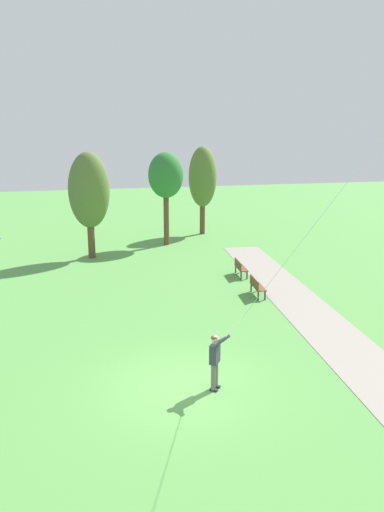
{
  "coord_description": "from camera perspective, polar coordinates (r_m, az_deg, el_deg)",
  "views": [
    {
      "loc": [
        -3.61,
        -13.36,
        7.42
      ],
      "look_at": [
        0.37,
        0.8,
        3.88
      ],
      "focal_mm": 34.89,
      "sensor_mm": 36.0,
      "label": 1
    }
  ],
  "objects": [
    {
      "name": "person_kite_flyer",
      "position": [
        15.07,
        2.71,
        -11.5
      ],
      "size": [
        0.61,
        0.57,
        1.83
      ],
      "color": "#232328",
      "rests_on": "ground"
    },
    {
      "name": "park_bench_near_walkway",
      "position": [
        23.95,
        7.41,
        -3.36
      ],
      "size": [
        0.65,
        1.55,
        0.88
      ],
      "color": "brown",
      "rests_on": "ground"
    },
    {
      "name": "tree_treeline_center",
      "position": [
        34.46,
        -3.02,
        9.11
      ],
      "size": [
        2.41,
        2.47,
        6.42
      ],
      "color": "brown",
      "rests_on": "ground"
    },
    {
      "name": "park_bench_far_walkway",
      "position": [
        27.21,
        5.53,
        -1.25
      ],
      "size": [
        0.65,
        1.55,
        0.88
      ],
      "color": "brown",
      "rests_on": "ground"
    },
    {
      "name": "ground_plane",
      "position": [
        15.7,
        -0.51,
        -14.68
      ],
      "size": [
        120.0,
        120.0,
        0.0
      ],
      "primitive_type": "plane",
      "color": "#569947"
    },
    {
      "name": "tree_horizon_far",
      "position": [
        31.24,
        -11.72,
        7.28
      ],
      "size": [
        2.51,
        2.02,
        6.56
      ],
      "color": "brown",
      "rests_on": "ground"
    },
    {
      "name": "walkway_path",
      "position": [
        19.77,
        16.28,
        -9.07
      ],
      "size": [
        6.88,
        32.02,
        0.02
      ],
      "primitive_type": "cube",
      "rotation": [
        0.0,
        0.0,
        -0.14
      ],
      "color": "gray",
      "rests_on": "ground"
    },
    {
      "name": "tree_treeline_right",
      "position": [
        38.49,
        1.22,
        8.98
      ],
      "size": [
        2.12,
        2.39,
        6.73
      ],
      "color": "brown",
      "rests_on": "ground"
    }
  ]
}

